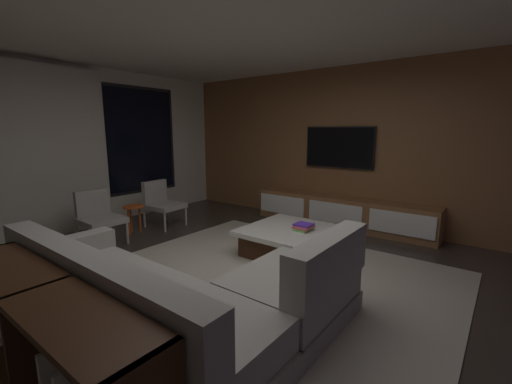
{
  "coord_description": "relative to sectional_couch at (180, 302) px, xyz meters",
  "views": [
    {
      "loc": [
        -2.46,
        -2.1,
        1.62
      ],
      "look_at": [
        1.35,
        0.83,
        0.74
      ],
      "focal_mm": 23.15,
      "sensor_mm": 36.0,
      "label": 1
    }
  ],
  "objects": [
    {
      "name": "floor",
      "position": [
        0.92,
        0.15,
        -0.29
      ],
      "size": [
        9.2,
        9.2,
        0.0
      ],
      "primitive_type": "plane",
      "color": "#332B26"
    },
    {
      "name": "back_wall_with_window",
      "position": [
        0.86,
        3.76,
        1.05
      ],
      "size": [
        6.6,
        0.3,
        2.7
      ],
      "color": "silver",
      "rests_on": "floor"
    },
    {
      "name": "media_wall",
      "position": [
        3.98,
        0.15,
        1.06
      ],
      "size": [
        0.12,
        7.8,
        2.7
      ],
      "color": "brown",
      "rests_on": "floor"
    },
    {
      "name": "ceiling",
      "position": [
        0.92,
        0.15,
        2.41
      ],
      "size": [
        8.2,
        8.2,
        0.0
      ],
      "primitive_type": "plane",
      "color": "silver"
    },
    {
      "name": "area_rug",
      "position": [
        1.27,
        0.05,
        -0.28
      ],
      "size": [
        3.2,
        3.8,
        0.01
      ],
      "primitive_type": "cube",
      "color": "#ADA391",
      "rests_on": "floor"
    },
    {
      "name": "sectional_couch",
      "position": [
        0.0,
        0.0,
        0.0
      ],
      "size": [
        1.98,
        2.5,
        0.82
      ],
      "color": "gray",
      "rests_on": "floor"
    },
    {
      "name": "coffee_table",
      "position": [
        2.06,
        0.22,
        -0.1
      ],
      "size": [
        1.16,
        1.16,
        0.36
      ],
      "color": "#3D2111",
      "rests_on": "floor"
    },
    {
      "name": "book_stack_on_coffee_table",
      "position": [
        2.09,
        0.06,
        0.11
      ],
      "size": [
        0.25,
        0.23,
        0.08
      ],
      "color": "#76C960",
      "rests_on": "coffee_table"
    },
    {
      "name": "accent_chair_near_window",
      "position": [
        1.88,
        2.74,
        0.14
      ],
      "size": [
        0.59,
        0.61,
        0.78
      ],
      "color": "#B2ADA0",
      "rests_on": "floor"
    },
    {
      "name": "accent_chair_by_curtain",
      "position": [
        0.74,
        2.69,
        0.14
      ],
      "size": [
        0.55,
        0.57,
        0.78
      ],
      "color": "#B2ADA0",
      "rests_on": "floor"
    },
    {
      "name": "side_stool",
      "position": [
        1.32,
        2.71,
        0.08
      ],
      "size": [
        0.32,
        0.32,
        0.46
      ],
      "color": "#BF4C1E",
      "rests_on": "floor"
    },
    {
      "name": "media_console",
      "position": [
        3.69,
        0.2,
        -0.04
      ],
      "size": [
        0.46,
        3.1,
        0.52
      ],
      "color": "brown",
      "rests_on": "floor"
    },
    {
      "name": "mounted_tv",
      "position": [
        3.87,
        0.4,
        1.06
      ],
      "size": [
        0.05,
        1.23,
        0.71
      ],
      "color": "black"
    },
    {
      "name": "console_table_behind_couch",
      "position": [
        -0.91,
        0.13,
        0.13
      ],
      "size": [
        0.4,
        2.1,
        0.74
      ],
      "color": "#3D2111",
      "rests_on": "floor"
    }
  ]
}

